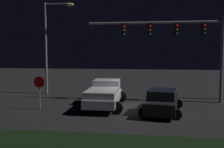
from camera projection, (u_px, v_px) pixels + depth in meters
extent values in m
plane|color=black|center=(130.00, 107.00, 17.02)|extent=(80.00, 80.00, 0.00)
cube|color=#B7B7BC|center=(104.00, 98.00, 17.09)|extent=(2.09, 5.43, 0.55)
cube|color=#B7B7BC|center=(107.00, 85.00, 18.21)|extent=(1.87, 1.93, 0.85)
cube|color=black|center=(107.00, 84.00, 18.19)|extent=(1.78, 1.55, 0.51)
cube|color=#B7B7BC|center=(102.00, 93.00, 15.98)|extent=(1.97, 3.05, 0.45)
cylinder|color=black|center=(95.00, 96.00, 19.16)|extent=(0.80, 0.22, 0.80)
cylinder|color=black|center=(121.00, 97.00, 18.92)|extent=(0.80, 0.22, 0.80)
cylinder|color=black|center=(84.00, 107.00, 15.31)|extent=(0.80, 0.22, 0.80)
cylinder|color=black|center=(116.00, 108.00, 15.07)|extent=(0.80, 0.22, 0.80)
cube|color=black|center=(162.00, 103.00, 15.47)|extent=(2.46, 4.63, 0.70)
cube|color=black|center=(162.00, 94.00, 15.18)|extent=(1.89, 2.22, 0.55)
cylinder|color=black|center=(151.00, 102.00, 17.19)|extent=(0.64, 0.22, 0.64)
cylinder|color=black|center=(178.00, 104.00, 16.67)|extent=(0.64, 0.22, 0.64)
cylinder|color=black|center=(144.00, 112.00, 14.33)|extent=(0.64, 0.22, 0.64)
cylinder|color=black|center=(176.00, 114.00, 13.81)|extent=(0.64, 0.22, 0.64)
cylinder|color=slate|center=(222.00, 60.00, 18.45)|extent=(0.24, 0.24, 6.50)
cylinder|color=slate|center=(154.00, 23.00, 18.88)|extent=(10.20, 0.18, 0.18)
cube|color=black|center=(204.00, 30.00, 18.44)|extent=(0.32, 0.44, 0.95)
sphere|color=red|center=(204.00, 26.00, 18.19)|extent=(0.22, 0.22, 0.22)
sphere|color=#59380A|center=(204.00, 30.00, 18.21)|extent=(0.22, 0.22, 0.22)
sphere|color=#0C4719|center=(204.00, 34.00, 18.24)|extent=(0.22, 0.22, 0.22)
cube|color=black|center=(176.00, 30.00, 18.71)|extent=(0.32, 0.44, 0.95)
sphere|color=red|center=(177.00, 26.00, 18.45)|extent=(0.22, 0.22, 0.22)
sphere|color=#59380A|center=(177.00, 30.00, 18.48)|extent=(0.22, 0.22, 0.22)
sphere|color=#0C4719|center=(177.00, 34.00, 18.50)|extent=(0.22, 0.22, 0.22)
cube|color=black|center=(150.00, 31.00, 18.97)|extent=(0.32, 0.44, 0.95)
sphere|color=red|center=(150.00, 26.00, 18.72)|extent=(0.22, 0.22, 0.22)
sphere|color=#59380A|center=(150.00, 30.00, 18.74)|extent=(0.22, 0.22, 0.22)
sphere|color=#0C4719|center=(150.00, 34.00, 18.77)|extent=(0.22, 0.22, 0.22)
cube|color=black|center=(124.00, 31.00, 19.24)|extent=(0.32, 0.44, 0.95)
sphere|color=red|center=(124.00, 27.00, 18.98)|extent=(0.22, 0.22, 0.22)
sphere|color=#59380A|center=(124.00, 31.00, 19.01)|extent=(0.22, 0.22, 0.22)
sphere|color=#0C4719|center=(124.00, 34.00, 19.04)|extent=(0.22, 0.22, 0.22)
cylinder|color=slate|center=(46.00, 49.00, 22.54)|extent=(0.20, 0.20, 8.31)
cylinder|color=slate|center=(57.00, 4.00, 22.04)|extent=(2.35, 0.12, 0.12)
ellipsoid|color=#F9CC72|center=(70.00, 5.00, 21.89)|extent=(0.70, 0.44, 0.30)
cylinder|color=slate|center=(40.00, 93.00, 16.37)|extent=(0.07, 0.07, 2.20)
cylinder|color=#B20C0F|center=(39.00, 82.00, 16.27)|extent=(0.76, 0.03, 0.76)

